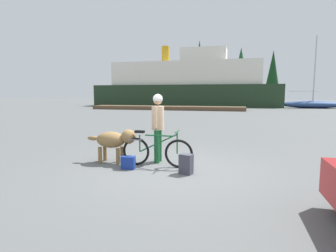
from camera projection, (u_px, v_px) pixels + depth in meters
ground_plane at (167, 170)px, 6.44m from camera, size 160.00×160.00×0.00m
bicycle at (156, 151)px, 6.71m from camera, size 1.78×0.44×0.90m
person_cyclist at (158, 121)px, 7.06m from camera, size 0.32×0.53×1.77m
dog at (114, 140)px, 7.06m from camera, size 1.34×0.49×0.88m
backpack at (186, 164)px, 6.10m from camera, size 0.32×0.27×0.45m
handbag_pannier at (128, 163)px, 6.51m from camera, size 0.34×0.21×0.31m
dock_pier at (167, 108)px, 30.28m from camera, size 16.88×2.27×0.40m
ferry_boat at (187, 85)px, 39.41m from camera, size 25.58×7.06×8.55m
sailboat_moored at (313, 104)px, 33.30m from camera, size 7.28×2.04×8.61m
pine_tree_far_left at (149, 78)px, 60.07m from camera, size 3.69×3.69×8.08m
pine_tree_center at (241, 68)px, 52.12m from camera, size 3.24×3.24×10.41m
pine_tree_far_right at (273, 71)px, 53.21m from camera, size 2.83×2.83×10.08m
pine_tree_mid_back at (199, 64)px, 58.56m from camera, size 2.96×2.96×13.00m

